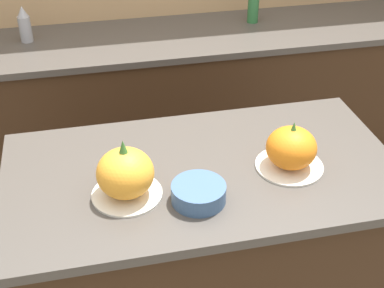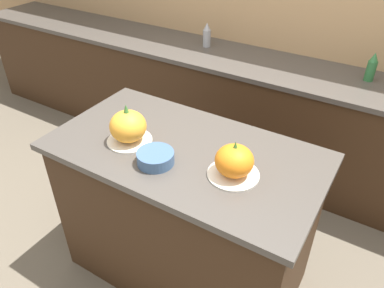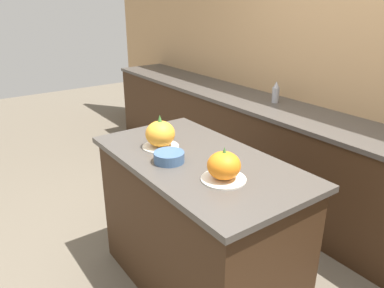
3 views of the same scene
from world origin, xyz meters
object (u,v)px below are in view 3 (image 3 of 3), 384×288
Objects in this scene: pumpkin_cake_right at (224,167)px; pumpkin_cake_left at (160,135)px; mixing_bowl at (169,157)px; bottle_short at (276,92)px.

pumpkin_cake_left is at bearing -176.68° from pumpkin_cake_right.
mixing_bowl is at bearing -19.20° from pumpkin_cake_left.
mixing_bowl is (0.58, -1.50, -0.04)m from bottle_short.
bottle_short is (-0.36, 1.42, -0.01)m from pumpkin_cake_left.
pumpkin_cake_left is 0.97× the size of pumpkin_cake_right.
mixing_bowl is (0.22, -0.08, -0.05)m from pumpkin_cake_left.
pumpkin_cake_left is at bearing -75.68° from bottle_short.
bottle_short is 1.10× the size of mixing_bowl.
pumpkin_cake_right is at bearing 3.32° from pumpkin_cake_left.
pumpkin_cake_left is 0.57m from pumpkin_cake_right.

